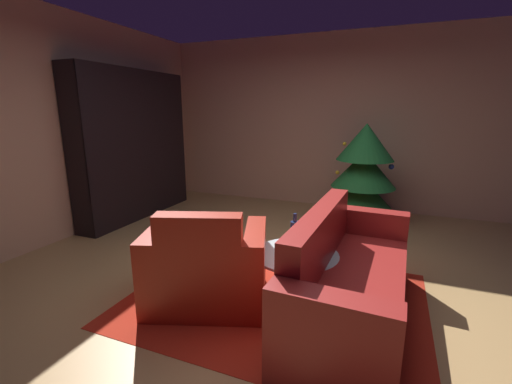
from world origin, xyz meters
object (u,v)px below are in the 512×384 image
object	(u,v)px
book_stack_on_table	(300,252)
bottle_on_table	(295,232)
coffee_table	(296,258)
decorated_tree	(364,173)
bookshelf_unit	(141,147)
couch_red	(348,283)
armchair_red	(207,269)

from	to	relation	value
book_stack_on_table	bottle_on_table	xyz separation A→B (m)	(-0.10, 0.22, 0.08)
coffee_table	bottle_on_table	world-z (taller)	bottle_on_table
book_stack_on_table	coffee_table	bearing A→B (deg)	139.78
coffee_table	decorated_tree	bearing A→B (deg)	81.90
bookshelf_unit	book_stack_on_table	distance (m)	3.36
book_stack_on_table	decorated_tree	world-z (taller)	decorated_tree
couch_red	coffee_table	xyz separation A→B (m)	(-0.44, 0.11, 0.09)
decorated_tree	coffee_table	bearing A→B (deg)	-98.10
armchair_red	bottle_on_table	world-z (taller)	armchair_red
bottle_on_table	armchair_red	bearing A→B (deg)	-140.23
coffee_table	book_stack_on_table	xyz separation A→B (m)	(0.04, -0.03, 0.07)
decorated_tree	armchair_red	bearing A→B (deg)	-110.82
armchair_red	book_stack_on_table	size ratio (longest dim) A/B	6.09
bookshelf_unit	bottle_on_table	distance (m)	3.16
coffee_table	bottle_on_table	bearing A→B (deg)	109.73
bottle_on_table	couch_red	bearing A→B (deg)	-30.25
couch_red	decorated_tree	bearing A→B (deg)	92.77
armchair_red	couch_red	xyz separation A→B (m)	(1.11, 0.20, -0.01)
book_stack_on_table	decorated_tree	distance (m)	2.36
bottle_on_table	decorated_tree	distance (m)	2.16
armchair_red	book_stack_on_table	distance (m)	0.78
bookshelf_unit	couch_red	distance (m)	3.78
couch_red	bottle_on_table	distance (m)	0.64
armchair_red	couch_red	size ratio (longest dim) A/B	0.61
bookshelf_unit	armchair_red	distance (m)	2.99
bookshelf_unit	couch_red	xyz separation A→B (m)	(3.30, -1.69, -0.75)
armchair_red	couch_red	bearing A→B (deg)	10.42
bookshelf_unit	armchair_red	world-z (taller)	bookshelf_unit
couch_red	coffee_table	bearing A→B (deg)	165.58
armchair_red	decorated_tree	xyz separation A→B (m)	(0.99, 2.61, 0.43)
coffee_table	book_stack_on_table	size ratio (longest dim) A/B	3.76
couch_red	bottle_on_table	bearing A→B (deg)	149.75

